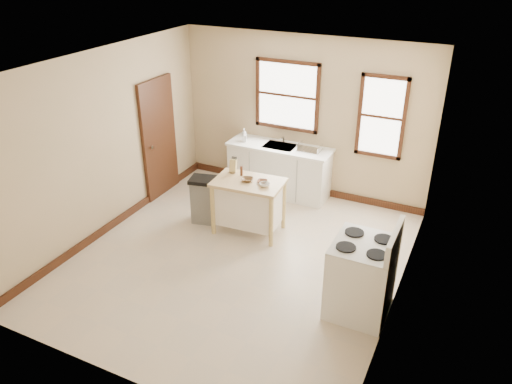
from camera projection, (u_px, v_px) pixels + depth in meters
floor at (238, 258)px, 7.28m from camera, size 5.00×5.00×0.00m
ceiling at (234, 65)px, 6.01m from camera, size 5.00×5.00×0.00m
wall_back at (303, 117)px, 8.65m from camera, size 4.50×0.04×2.80m
wall_left at (104, 144)px, 7.52m from camera, size 0.04×5.00×2.80m
wall_right at (408, 206)px, 5.78m from camera, size 0.04×5.00×2.80m
window_main at (287, 96)px, 8.60m from camera, size 1.17×0.06×1.22m
window_side at (382, 117)px, 8.03m from camera, size 0.77×0.06×1.37m
door_left at (159, 138)px, 8.70m from camera, size 0.06×0.90×2.10m
baseboard_back at (299, 187)px, 9.24m from camera, size 4.50×0.04×0.12m
baseboard_left at (117, 221)px, 8.11m from camera, size 0.04×5.00×0.12m
sink_counter at (279, 170)px, 8.96m from camera, size 1.86×0.62×0.92m
faucet at (284, 137)px, 8.84m from camera, size 0.03×0.03×0.22m
soap_bottle_a at (244, 135)px, 8.91m from camera, size 0.10×0.10×0.23m
soap_bottle_b at (244, 137)px, 8.89m from camera, size 0.11×0.11×0.18m
dish_rack at (310, 148)px, 8.53m from camera, size 0.40×0.30×0.10m
kitchen_island at (249, 206)px, 7.78m from camera, size 1.11×0.75×0.87m
knife_block at (233, 166)px, 7.84m from camera, size 0.12×0.12×0.20m
pepper_grinder at (241, 171)px, 7.74m from camera, size 0.05×0.05×0.15m
bowl_a at (247, 180)px, 7.58m from camera, size 0.23×0.23×0.04m
bowl_b at (262, 181)px, 7.53m from camera, size 0.18×0.18×0.04m
bowl_c at (265, 185)px, 7.42m from camera, size 0.21×0.21×0.05m
trash_bin at (204, 200)px, 8.07m from camera, size 0.46×0.42×0.78m
gas_stove at (362, 268)px, 6.00m from camera, size 0.78×0.79×1.24m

